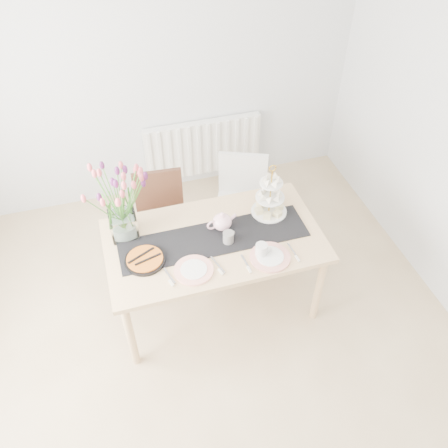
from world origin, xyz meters
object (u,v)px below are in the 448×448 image
object	(u,v)px
mug_white	(261,250)
tart_tin	(145,260)
plate_left	(194,270)
cream_jug	(269,197)
plate_right	(270,257)
dining_table	(214,246)
cake_stand	(270,201)
chair_white	(242,195)
mug_grey	(228,238)
radiator	(203,147)
chair_brown	(161,212)
teapot	(222,222)
tulip_vase	(117,194)

from	to	relation	value
mug_white	tart_tin	bearing A→B (deg)	179.67
plate_left	mug_white	bearing A→B (deg)	0.64
cream_jug	plate_right	distance (m)	0.60
dining_table	cream_jug	distance (m)	0.61
cake_stand	chair_white	bearing A→B (deg)	94.62
mug_grey	radiator	bearing A→B (deg)	47.95
mug_grey	cake_stand	bearing A→B (deg)	-5.34
tart_tin	chair_brown	bearing A→B (deg)	72.52
dining_table	mug_grey	xyz separation A→B (m)	(0.09, -0.06, 0.12)
cake_stand	chair_brown	bearing A→B (deg)	145.36
mug_white	plate_left	size ratio (longest dim) A/B	0.37
cake_stand	teapot	world-z (taller)	cake_stand
teapot	plate_left	world-z (taller)	teapot
dining_table	chair_white	world-z (taller)	chair_white
tart_tin	plate_right	distance (m)	0.88
chair_brown	chair_white	xyz separation A→B (m)	(0.73, -0.00, 0.02)
mug_grey	chair_white	bearing A→B (deg)	30.67
cake_stand	plate_left	xyz separation A→B (m)	(-0.71, -0.41, -0.11)
mug_grey	dining_table	bearing A→B (deg)	111.43
tulip_vase	mug_grey	distance (m)	0.85
cake_stand	teapot	bearing A→B (deg)	-169.95
tulip_vase	plate_left	size ratio (longest dim) A/B	2.55
tulip_vase	tart_tin	bearing A→B (deg)	-73.06
dining_table	plate_right	world-z (taller)	plate_right
chair_white	cream_jug	size ratio (longest dim) A/B	9.51
radiator	teapot	size ratio (longest dim) A/B	5.20
chair_white	mug_grey	xyz separation A→B (m)	(-0.35, -0.75, 0.29)
radiator	cream_jug	distance (m)	1.36
mug_white	plate_right	xyz separation A→B (m)	(0.05, -0.04, -0.04)
chair_white	cream_jug	bearing A→B (deg)	-56.50
dining_table	plate_right	xyz separation A→B (m)	(0.33, -0.29, 0.08)
tulip_vase	cake_stand	xyz separation A→B (m)	(1.11, -0.08, -0.27)
tulip_vase	cake_stand	size ratio (longest dim) A/B	1.73
chair_brown	plate_right	bearing A→B (deg)	-53.52
dining_table	teapot	distance (m)	0.19
cake_stand	mug_white	world-z (taller)	cake_stand
cake_stand	mug_grey	bearing A→B (deg)	-151.23
radiator	dining_table	distance (m)	1.62
cream_jug	dining_table	bearing A→B (deg)	-157.76
tart_tin	plate_left	size ratio (longest dim) A/B	1.04
plate_left	dining_table	bearing A→B (deg)	49.83
dining_table	plate_right	bearing A→B (deg)	-41.71
teapot	tart_tin	world-z (taller)	teapot
chair_white	tulip_vase	size ratio (longest dim) A/B	1.24
cream_jug	mug_white	world-z (taller)	mug_white
chair_white	mug_grey	size ratio (longest dim) A/B	9.02
teapot	mug_white	world-z (taller)	teapot
dining_table	mug_white	distance (m)	0.40
cream_jug	plate_left	xyz separation A→B (m)	(-0.75, -0.53, -0.04)
tulip_vase	cream_jug	world-z (taller)	tulip_vase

